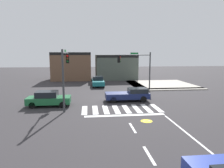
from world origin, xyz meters
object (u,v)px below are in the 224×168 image
Objects in this scene: car_green at (48,99)px; car_teal at (98,81)px; traffic_signal_southwest at (65,67)px; traffic_signal_northeast at (136,64)px; car_navy at (129,94)px.

car_teal reaches higher than car_green.
traffic_signal_southwest is 1.03× the size of traffic_signal_northeast.
car_navy is 11.33m from car_teal.
car_teal is at bearing -75.10° from car_navy.
car_navy is 1.14× the size of car_green.
traffic_signal_northeast is at bearing -143.12° from car_green.
car_navy is (-2.21, -6.58, -3.02)m from traffic_signal_northeast.
car_green is (-8.35, -1.34, 0.03)m from car_navy.
car_green is at bearing 79.11° from traffic_signal_southwest.
traffic_signal_southwest is 3.62m from car_green.
traffic_signal_northeast is at bearing -108.56° from car_navy.
car_green is 0.91× the size of car_teal.
traffic_signal_southwest is 1.33× the size of car_green.
car_teal is (3.67, 12.64, -3.12)m from traffic_signal_southwest.
car_green is 13.45m from car_teal.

